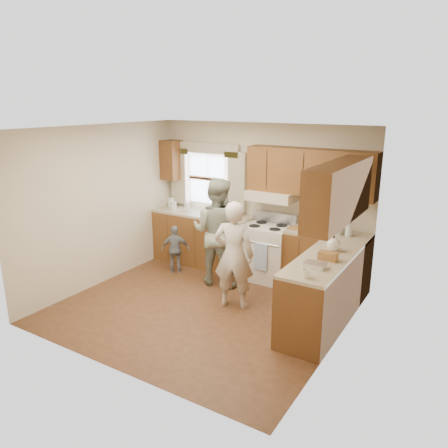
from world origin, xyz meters
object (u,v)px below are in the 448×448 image
Objects in this scene: stove at (268,251)px; woman_left at (234,255)px; woman_right at (217,232)px; child at (175,249)px.

stove is 0.69× the size of woman_left.
stove is at bearing -146.11° from woman_right.
woman_left reaches higher than child.
woman_left reaches higher than stove.
stove is at bearing 170.64° from child.
woman_right reaches higher than woman_left.
woman_left is at bearing 126.72° from child.
woman_right is 0.94m from child.
woman_right is 2.07× the size of child.
woman_left is 1.87× the size of child.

